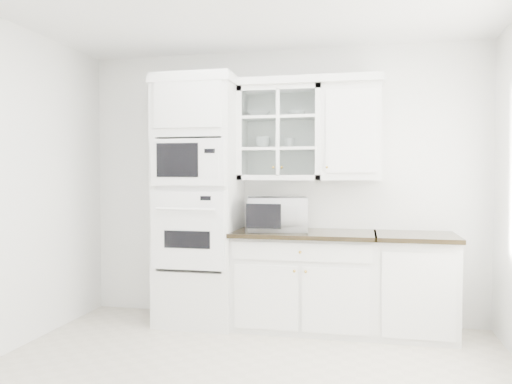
# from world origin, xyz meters

# --- Properties ---
(room_shell) EXTENTS (4.00, 3.50, 2.70)m
(room_shell) POSITION_xyz_m (0.00, 0.43, 1.78)
(room_shell) COLOR white
(room_shell) RESTS_ON ground
(oven_column) EXTENTS (0.76, 0.68, 2.40)m
(oven_column) POSITION_xyz_m (-0.75, 1.42, 1.20)
(oven_column) COLOR white
(oven_column) RESTS_ON ground
(base_cabinet_run) EXTENTS (1.32, 0.67, 0.92)m
(base_cabinet_run) POSITION_xyz_m (0.28, 1.45, 0.46)
(base_cabinet_run) COLOR white
(base_cabinet_run) RESTS_ON ground
(extra_base_cabinet) EXTENTS (0.72, 0.67, 0.92)m
(extra_base_cabinet) POSITION_xyz_m (1.28, 1.45, 0.46)
(extra_base_cabinet) COLOR white
(extra_base_cabinet) RESTS_ON ground
(upper_cabinet_glass) EXTENTS (0.80, 0.33, 0.90)m
(upper_cabinet_glass) POSITION_xyz_m (0.03, 1.58, 1.85)
(upper_cabinet_glass) COLOR white
(upper_cabinet_glass) RESTS_ON room_shell
(upper_cabinet_solid) EXTENTS (0.55, 0.33, 0.90)m
(upper_cabinet_solid) POSITION_xyz_m (0.71, 1.58, 1.85)
(upper_cabinet_solid) COLOR white
(upper_cabinet_solid) RESTS_ON room_shell
(crown_molding) EXTENTS (2.14, 0.38, 0.07)m
(crown_molding) POSITION_xyz_m (-0.07, 1.56, 2.33)
(crown_molding) COLOR white
(crown_molding) RESTS_ON room_shell
(countertop_microwave) EXTENTS (0.63, 0.56, 0.32)m
(countertop_microwave) POSITION_xyz_m (0.02, 1.42, 1.08)
(countertop_microwave) COLOR white
(countertop_microwave) RESTS_ON base_cabinet_run
(bowl_a) EXTENTS (0.29, 0.29, 0.06)m
(bowl_a) POSITION_xyz_m (-0.19, 1.57, 2.04)
(bowl_a) COLOR white
(bowl_a) RESTS_ON upper_cabinet_glass
(bowl_b) EXTENTS (0.21, 0.21, 0.05)m
(bowl_b) POSITION_xyz_m (0.19, 1.57, 2.04)
(bowl_b) COLOR white
(bowl_b) RESTS_ON upper_cabinet_glass
(cup_a) EXTENTS (0.16, 0.16, 0.11)m
(cup_a) POSITION_xyz_m (-0.15, 1.58, 1.77)
(cup_a) COLOR white
(cup_a) RESTS_ON upper_cabinet_glass
(cup_b) EXTENTS (0.13, 0.13, 0.10)m
(cup_b) POSITION_xyz_m (0.11, 1.60, 1.76)
(cup_b) COLOR white
(cup_b) RESTS_ON upper_cabinet_glass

